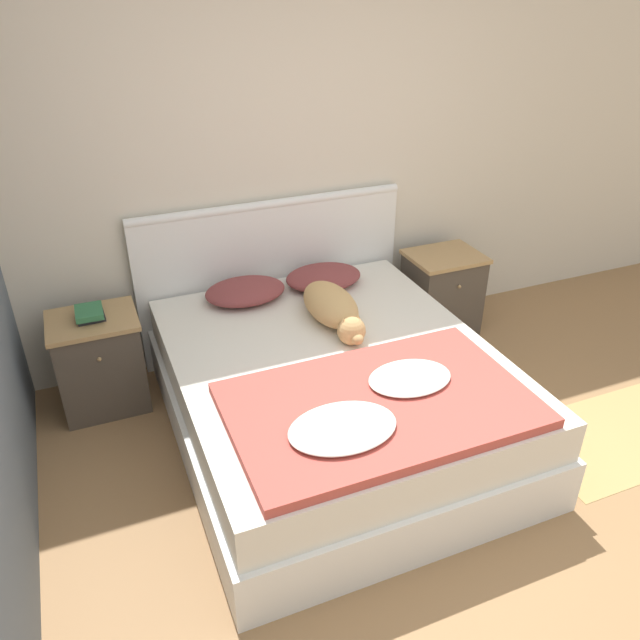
{
  "coord_description": "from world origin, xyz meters",
  "views": [
    {
      "loc": [
        -1.26,
        -1.56,
        2.35
      ],
      "look_at": [
        -0.11,
        1.22,
        0.63
      ],
      "focal_mm": 35.0,
      "sensor_mm": 36.0,
      "label": 1
    }
  ],
  "objects_px": {
    "nightstand_right": "(441,293)",
    "bed": "(334,394)",
    "pillow_right": "(323,277)",
    "book_stack": "(90,313)",
    "pillow_left": "(245,291)",
    "dog": "(333,307)",
    "nightstand_left": "(100,362)"
  },
  "relations": [
    {
      "from": "nightstand_right",
      "to": "bed",
      "type": "bearing_deg",
      "value": -146.86
    },
    {
      "from": "pillow_right",
      "to": "book_stack",
      "type": "distance_m",
      "value": 1.44
    },
    {
      "from": "nightstand_right",
      "to": "pillow_left",
      "type": "xyz_separation_m",
      "value": [
        -1.44,
        0.01,
        0.29
      ]
    },
    {
      "from": "nightstand_right",
      "to": "dog",
      "type": "bearing_deg",
      "value": -156.96
    },
    {
      "from": "bed",
      "to": "book_stack",
      "type": "xyz_separation_m",
      "value": [
        -1.18,
        0.78,
        0.37
      ]
    },
    {
      "from": "nightstand_right",
      "to": "nightstand_left",
      "type": "bearing_deg",
      "value": 180.0
    },
    {
      "from": "nightstand_right",
      "to": "pillow_right",
      "type": "xyz_separation_m",
      "value": [
        -0.91,
        0.01,
        0.29
      ]
    },
    {
      "from": "bed",
      "to": "pillow_right",
      "type": "height_order",
      "value": "pillow_right"
    },
    {
      "from": "dog",
      "to": "book_stack",
      "type": "height_order",
      "value": "dog"
    },
    {
      "from": "dog",
      "to": "book_stack",
      "type": "bearing_deg",
      "value": 160.86
    },
    {
      "from": "bed",
      "to": "dog",
      "type": "bearing_deg",
      "value": 67.87
    },
    {
      "from": "book_stack",
      "to": "nightstand_left",
      "type": "bearing_deg",
      "value": -77.92
    },
    {
      "from": "nightstand_left",
      "to": "dog",
      "type": "distance_m",
      "value": 1.42
    },
    {
      "from": "nightstand_right",
      "to": "pillow_left",
      "type": "distance_m",
      "value": 1.47
    },
    {
      "from": "nightstand_left",
      "to": "pillow_left",
      "type": "bearing_deg",
      "value": 0.78
    },
    {
      "from": "dog",
      "to": "pillow_left",
      "type": "bearing_deg",
      "value": 130.81
    },
    {
      "from": "bed",
      "to": "pillow_right",
      "type": "distance_m",
      "value": 0.89
    },
    {
      "from": "pillow_left",
      "to": "pillow_right",
      "type": "height_order",
      "value": "same"
    },
    {
      "from": "pillow_left",
      "to": "pillow_right",
      "type": "bearing_deg",
      "value": 0.0
    },
    {
      "from": "nightstand_left",
      "to": "pillow_right",
      "type": "bearing_deg",
      "value": 0.49
    },
    {
      "from": "pillow_right",
      "to": "dog",
      "type": "relative_size",
      "value": 0.68
    },
    {
      "from": "pillow_left",
      "to": "nightstand_left",
      "type": "bearing_deg",
      "value": -179.22
    },
    {
      "from": "bed",
      "to": "dog",
      "type": "height_order",
      "value": "dog"
    },
    {
      "from": "nightstand_right",
      "to": "pillow_right",
      "type": "bearing_deg",
      "value": 179.22
    },
    {
      "from": "pillow_right",
      "to": "nightstand_right",
      "type": "bearing_deg",
      "value": -0.78
    },
    {
      "from": "pillow_left",
      "to": "book_stack",
      "type": "xyz_separation_m",
      "value": [
        -0.92,
        -0.0,
        0.04
      ]
    },
    {
      "from": "pillow_right",
      "to": "nightstand_left",
      "type": "bearing_deg",
      "value": -179.51
    },
    {
      "from": "book_stack",
      "to": "pillow_left",
      "type": "bearing_deg",
      "value": 0.12
    },
    {
      "from": "pillow_left",
      "to": "nightstand_right",
      "type": "bearing_deg",
      "value": -0.49
    },
    {
      "from": "bed",
      "to": "nightstand_left",
      "type": "xyz_separation_m",
      "value": [
        -1.18,
        0.77,
        0.04
      ]
    },
    {
      "from": "nightstand_left",
      "to": "book_stack",
      "type": "distance_m",
      "value": 0.33
    },
    {
      "from": "bed",
      "to": "pillow_left",
      "type": "bearing_deg",
      "value": 108.6
    }
  ]
}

